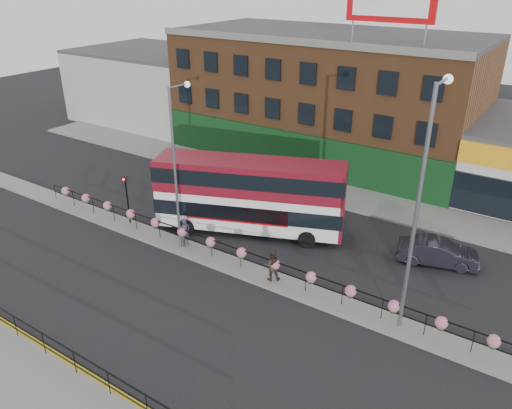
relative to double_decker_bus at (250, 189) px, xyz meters
The scene contains 17 objects.
ground 5.02m from the double_decker_bus, 75.05° to the right, with size 120.00×120.00×0.00m, color black.
south_pavement 16.27m from the double_decker_bus, 86.19° to the right, with size 60.00×4.00×0.15m, color gray.
north_pavement 8.54m from the double_decker_bus, 82.41° to the left, with size 60.00×4.00×0.15m, color gray.
median 4.98m from the double_decker_bus, 75.05° to the right, with size 60.00×1.60×0.15m, color gray.
yellow_line_inner 14.03m from the double_decker_bus, 85.55° to the right, with size 60.00×0.10×0.01m, color gold.
yellow_line_outer 14.20m from the double_decker_bus, 85.60° to the right, with size 60.00×0.10×0.01m, color gold.
brick_building 16.39m from the double_decker_bus, 100.41° to the left, with size 25.00×12.21×10.30m.
warehouse_west 28.18m from the double_decker_bus, 145.38° to the left, with size 15.50×12.00×7.30m.
median_railing 4.51m from the double_decker_bus, 75.05° to the right, with size 30.04×0.56×1.23m.
south_railing 14.25m from the double_decker_bus, 93.79° to the right, with size 20.04×0.05×1.12m.
double_decker_bus is the anchor object (origin of this frame).
car 11.31m from the double_decker_bus, 13.45° to the left, with size 4.58×2.70×1.43m, color #22212C.
pedestrian_a 4.69m from the double_decker_bus, 117.48° to the right, with size 0.49×0.68×1.74m, color #33313E.
pedestrian_b 6.04m from the double_decker_bus, 44.59° to the right, with size 1.08×1.03×1.75m, color #32281F.
lamp_column_west 5.30m from the double_decker_bus, 119.00° to the right, with size 0.34×1.65×9.40m.
lamp_column_east 12.18m from the double_decker_bus, 18.68° to the right, with size 0.40×1.95×11.09m.
traffic_light_median 7.82m from the double_decker_bus, 152.56° to the right, with size 0.15×0.28×3.65m.
Camera 1 is at (14.53, -18.79, 14.96)m, focal length 35.00 mm.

